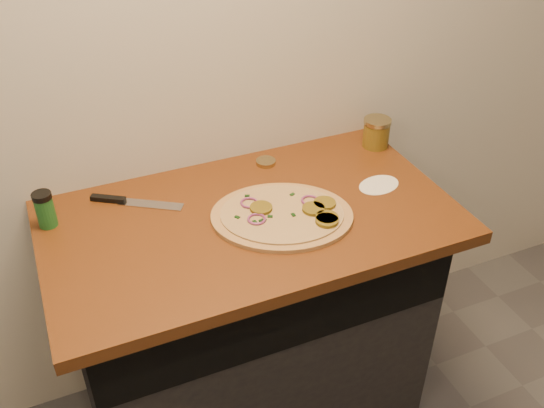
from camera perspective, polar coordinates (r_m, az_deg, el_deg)
name	(u,v)px	position (r m, az deg, el deg)	size (l,w,h in m)	color
cabinet	(250,320)	(2.11, -2.12, -10.90)	(1.10, 0.60, 0.86)	black
countertop	(250,220)	(1.79, -2.08, -1.49)	(1.20, 0.70, 0.04)	#642E13
pizza	(284,215)	(1.76, 1.10, -1.02)	(0.53, 0.53, 0.03)	tan
chefs_knife	(128,202)	(1.87, -13.39, 0.23)	(0.26, 0.18, 0.02)	#B7BAC1
mason_jar_lid	(266,162)	(2.01, -0.58, 3.97)	(0.07, 0.07, 0.01)	tan
salsa_jar	(376,133)	(2.13, 9.80, 6.64)	(0.09, 0.09, 0.10)	#9A2E0F
spice_shaker	(45,209)	(1.82, -20.59, -0.48)	(0.05, 0.05, 0.11)	#1B5721
flour_spill	(379,185)	(1.94, 10.02, 1.78)	(0.14, 0.14, 0.00)	silver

